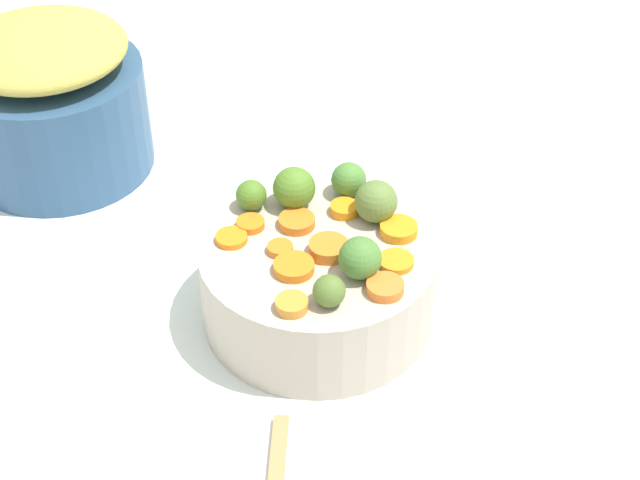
{
  "coord_description": "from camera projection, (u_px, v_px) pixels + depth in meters",
  "views": [
    {
      "loc": [
        -0.01,
        -0.72,
        0.7
      ],
      "look_at": [
        -0.01,
        -0.01,
        0.12
      ],
      "focal_mm": 54.78,
      "sensor_mm": 36.0,
      "label": 1
    }
  ],
  "objects": [
    {
      "name": "carrot_slice_1",
      "position": [
        282.0,
        248.0,
        0.92
      ],
      "size": [
        0.03,
        0.03,
        0.01
      ],
      "primitive_type": "cylinder",
      "rotation": [
        0.0,
        0.0,
        0.88
      ],
      "color": "orange",
      "rests_on": "serving_bowl_carrots"
    },
    {
      "name": "tabletop",
      "position": [
        330.0,
        314.0,
        0.99
      ],
      "size": [
        2.4,
        2.4,
        0.02
      ],
      "primitive_type": "cube",
      "color": "silver",
      "rests_on": "ground"
    },
    {
      "name": "carrot_slice_0",
      "position": [
        347.0,
        209.0,
        0.96
      ],
      "size": [
        0.03,
        0.03,
        0.01
      ],
      "primitive_type": "cylinder",
      "rotation": [
        0.0,
        0.0,
        2.86
      ],
      "color": "orange",
      "rests_on": "serving_bowl_carrots"
    },
    {
      "name": "carrot_slice_2",
      "position": [
        294.0,
        304.0,
        0.86
      ],
      "size": [
        0.04,
        0.04,
        0.01
      ],
      "primitive_type": "cylinder",
      "rotation": [
        0.0,
        0.0,
        3.99
      ],
      "color": "orange",
      "rests_on": "serving_bowl_carrots"
    },
    {
      "name": "brussels_sprout_4",
      "position": [
        351.0,
        180.0,
        0.98
      ],
      "size": [
        0.04,
        0.04,
        0.04
      ],
      "primitive_type": "sphere",
      "color": "#4D7D33",
      "rests_on": "serving_bowl_carrots"
    },
    {
      "name": "carrot_slice_7",
      "position": [
        299.0,
        222.0,
        0.95
      ],
      "size": [
        0.05,
        0.05,
        0.01
      ],
      "primitive_type": "cylinder",
      "rotation": [
        0.0,
        0.0,
        5.54
      ],
      "color": "orange",
      "rests_on": "serving_bowl_carrots"
    },
    {
      "name": "carrot_slice_3",
      "position": [
        234.0,
        241.0,
        0.93
      ],
      "size": [
        0.04,
        0.04,
        0.01
      ],
      "primitive_type": "cylinder",
      "rotation": [
        0.0,
        0.0,
        0.99
      ],
      "color": "orange",
      "rests_on": "serving_bowl_carrots"
    },
    {
      "name": "stuffing_mound",
      "position": [
        44.0,
        48.0,
        1.09
      ],
      "size": [
        0.19,
        0.19,
        0.05
      ],
      "primitive_type": "ellipsoid",
      "color": "gold",
      "rests_on": "metal_pot"
    },
    {
      "name": "carrot_slice_10",
      "position": [
        296.0,
        267.0,
        0.9
      ],
      "size": [
        0.05,
        0.05,
        0.01
      ],
      "primitive_type": "cylinder",
      "rotation": [
        0.0,
        0.0,
        2.87
      ],
      "color": "orange",
      "rests_on": "serving_bowl_carrots"
    },
    {
      "name": "brussels_sprout_1",
      "position": [
        254.0,
        195.0,
        0.96
      ],
      "size": [
        0.03,
        0.03,
        0.03
      ],
      "primitive_type": "sphere",
      "color": "#4E7724",
      "rests_on": "serving_bowl_carrots"
    },
    {
      "name": "brussels_sprout_3",
      "position": [
        362.0,
        258.0,
        0.88
      ],
      "size": [
        0.04,
        0.04,
        0.04
      ],
      "primitive_type": "sphere",
      "color": "#497A32",
      "rests_on": "serving_bowl_carrots"
    },
    {
      "name": "carrot_slice_8",
      "position": [
        398.0,
        262.0,
        0.9
      ],
      "size": [
        0.03,
        0.03,
        0.01
      ],
      "primitive_type": "cylinder",
      "rotation": [
        0.0,
        0.0,
        3.19
      ],
      "color": "orange",
      "rests_on": "serving_bowl_carrots"
    },
    {
      "name": "brussels_sprout_2",
      "position": [
        379.0,
        201.0,
        0.95
      ],
      "size": [
        0.04,
        0.04,
        0.04
      ],
      "primitive_type": "sphere",
      "color": "olive",
      "rests_on": "serving_bowl_carrots"
    },
    {
      "name": "carrot_slice_6",
      "position": [
        401.0,
        230.0,
        0.94
      ],
      "size": [
        0.05,
        0.05,
        0.01
      ],
      "primitive_type": "cylinder",
      "rotation": [
        0.0,
        0.0,
        3.96
      ],
      "color": "orange",
      "rests_on": "serving_bowl_carrots"
    },
    {
      "name": "carrot_slice_4",
      "position": [
        332.0,
        248.0,
        0.91
      ],
      "size": [
        0.04,
        0.04,
        0.01
      ],
      "primitive_type": "cylinder",
      "rotation": [
        0.0,
        0.0,
        3.24
      ],
      "color": "orange",
      "rests_on": "serving_bowl_carrots"
    },
    {
      "name": "serving_bowl_carrots",
      "position": [
        320.0,
        283.0,
        0.95
      ],
      "size": [
        0.23,
        0.23,
        0.09
      ],
      "primitive_type": "cylinder",
      "color": "#B9A898",
      "rests_on": "tabletop"
    },
    {
      "name": "brussels_sprout_5",
      "position": [
        329.0,
        291.0,
        0.86
      ],
      "size": [
        0.03,
        0.03,
        0.03
      ],
      "primitive_type": "sphere",
      "color": "#526D2D",
      "rests_on": "serving_bowl_carrots"
    },
    {
      "name": "metal_pot",
      "position": [
        58.0,
        117.0,
        1.14
      ],
      "size": [
        0.22,
        0.22,
        0.13
      ],
      "primitive_type": "cylinder",
      "color": "#2E4F74",
      "rests_on": "tabletop"
    },
    {
      "name": "brussels_sprout_0",
      "position": [
        297.0,
        188.0,
        0.96
      ],
      "size": [
        0.04,
        0.04,
        0.04
      ],
      "primitive_type": "sphere",
      "color": "#527C26",
      "rests_on": "serving_bowl_carrots"
    },
    {
      "name": "carrot_slice_5",
      "position": [
        387.0,
        288.0,
        0.87
      ],
      "size": [
        0.05,
        0.05,
        0.01
      ],
      "primitive_type": "cylinder",
      "rotation": [
        0.0,
        0.0,
        0.78
      ],
      "color": "orange",
      "rests_on": "serving_bowl_carrots"
    },
    {
      "name": "carrot_slice_9",
      "position": [
        253.0,
        224.0,
        0.95
      ],
      "size": [
        0.03,
        0.03,
        0.01
      ],
      "primitive_type": "cylinder",
      "rotation": [
        0.0,
        0.0,
        2.9
      ],
      "color": "orange",
      "rests_on": "serving_bowl_carrots"
    }
  ]
}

